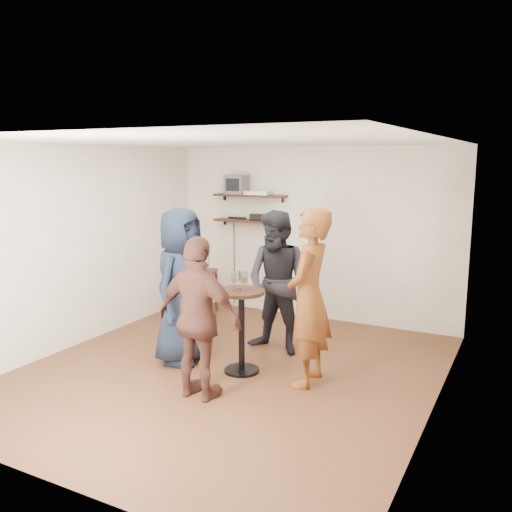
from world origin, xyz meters
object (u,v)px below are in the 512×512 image
at_px(side_table, 197,278).
at_px(dvd_deck, 258,193).
at_px(drinks_table, 242,320).
at_px(crt_monitor, 237,184).
at_px(person_plaid, 309,298).
at_px(person_dark, 278,283).
at_px(person_navy, 181,286).
at_px(person_brown, 199,319).
at_px(radio, 257,217).

bearing_deg(side_table, dvd_deck, 31.59).
bearing_deg(dvd_deck, drinks_table, -67.09).
relative_size(crt_monitor, person_plaid, 0.17).
bearing_deg(side_table, crt_monitor, 48.35).
bearing_deg(person_plaid, side_table, -127.82).
height_order(side_table, person_dark, person_dark).
xyz_separation_m(side_table, person_navy, (1.02, -1.84, 0.37)).
distance_m(side_table, person_brown, 3.14).
xyz_separation_m(crt_monitor, person_brown, (1.30, -3.10, -1.18)).
xyz_separation_m(dvd_deck, person_plaid, (1.77, -2.25, -0.94)).
height_order(drinks_table, person_plaid, person_plaid).
bearing_deg(person_navy, drinks_table, -90.00).
bearing_deg(side_table, person_dark, -27.95).
bearing_deg(person_brown, dvd_deck, -69.85).
bearing_deg(side_table, person_navy, -61.07).
relative_size(dvd_deck, person_dark, 0.22).
bearing_deg(dvd_deck, side_table, -148.41).
relative_size(crt_monitor, dvd_deck, 0.80).
bearing_deg(crt_monitor, person_plaid, -46.39).
relative_size(person_plaid, person_navy, 1.03).
height_order(dvd_deck, drinks_table, dvd_deck).
xyz_separation_m(dvd_deck, side_table, (-0.83, -0.51, -1.34)).
bearing_deg(person_dark, crt_monitor, 139.79).
bearing_deg(person_plaid, person_dark, -140.18).
distance_m(drinks_table, person_dark, 0.84).
xyz_separation_m(dvd_deck, radio, (-0.02, 0.00, -0.38)).
height_order(dvd_deck, radio, dvd_deck).
xyz_separation_m(crt_monitor, side_table, (-0.46, -0.51, -1.46)).
relative_size(drinks_table, person_brown, 0.58).
height_order(radio, drinks_table, radio).
relative_size(crt_monitor, person_navy, 0.17).
distance_m(side_table, person_navy, 2.13).
xyz_separation_m(drinks_table, person_dark, (0.09, 0.79, 0.28)).
xyz_separation_m(dvd_deck, drinks_table, (0.97, -2.31, -1.28)).
distance_m(drinks_table, person_navy, 0.85).
distance_m(person_navy, person_brown, 1.06).
xyz_separation_m(dvd_deck, person_navy, (0.18, -2.35, -0.97)).
relative_size(radio, person_plaid, 0.11).
bearing_deg(person_plaid, crt_monitor, -140.44).
height_order(person_navy, person_brown, person_navy).
distance_m(person_dark, person_navy, 1.21).
distance_m(dvd_deck, radio, 0.38).
relative_size(side_table, drinks_table, 0.73).
bearing_deg(side_table, person_plaid, -33.77).
height_order(person_dark, person_navy, person_navy).
bearing_deg(drinks_table, dvd_deck, 112.91).
bearing_deg(person_plaid, person_brown, -48.77).
xyz_separation_m(radio, person_dark, (1.08, -1.52, -0.62)).
relative_size(side_table, person_dark, 0.39).
height_order(person_plaid, person_dark, person_plaid).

